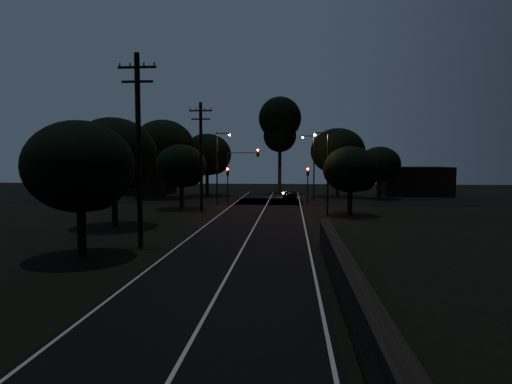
{
  "coord_description": "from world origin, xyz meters",
  "views": [
    {
      "loc": [
        2.71,
        -8.91,
        4.98
      ],
      "look_at": [
        0.0,
        24.0,
        2.5
      ],
      "focal_mm": 30.0,
      "sensor_mm": 36.0,
      "label": 1
    }
  ],
  "objects_px": {
    "utility_pole_mid": "(139,147)",
    "car": "(290,194)",
    "streetlight_a": "(219,163)",
    "streetlight_b": "(312,163)",
    "utility_pole_far": "(201,155)",
    "signal_right": "(308,179)",
    "streetlight_c": "(326,167)",
    "signal_mast": "(242,166)",
    "tall_pine": "(280,124)",
    "signal_left": "(228,179)"
  },
  "relations": [
    {
      "from": "utility_pole_mid",
      "to": "car",
      "type": "bearing_deg",
      "value": 74.61
    },
    {
      "from": "streetlight_a",
      "to": "streetlight_b",
      "type": "relative_size",
      "value": 1.0
    },
    {
      "from": "utility_pole_far",
      "to": "car",
      "type": "bearing_deg",
      "value": 58.64
    },
    {
      "from": "utility_pole_mid",
      "to": "utility_pole_far",
      "type": "xyz_separation_m",
      "value": [
        0.0,
        17.0,
        -0.25
      ]
    },
    {
      "from": "signal_right",
      "to": "streetlight_c",
      "type": "xyz_separation_m",
      "value": [
        1.23,
        -9.99,
        1.51
      ]
    },
    {
      "from": "streetlight_b",
      "to": "signal_right",
      "type": "bearing_deg",
      "value": -100.0
    },
    {
      "from": "signal_right",
      "to": "signal_mast",
      "type": "distance_m",
      "value": 7.66
    },
    {
      "from": "streetlight_a",
      "to": "car",
      "type": "bearing_deg",
      "value": 45.58
    },
    {
      "from": "tall_pine",
      "to": "signal_left",
      "type": "relative_size",
      "value": 3.49
    },
    {
      "from": "tall_pine",
      "to": "streetlight_a",
      "type": "relative_size",
      "value": 1.79
    },
    {
      "from": "streetlight_a",
      "to": "streetlight_c",
      "type": "height_order",
      "value": "streetlight_a"
    },
    {
      "from": "utility_pole_mid",
      "to": "utility_pole_far",
      "type": "distance_m",
      "value": 17.0
    },
    {
      "from": "streetlight_b",
      "to": "streetlight_c",
      "type": "bearing_deg",
      "value": -87.86
    },
    {
      "from": "signal_right",
      "to": "streetlight_b",
      "type": "xyz_separation_m",
      "value": [
        0.71,
        4.01,
        1.8
      ]
    },
    {
      "from": "signal_mast",
      "to": "streetlight_a",
      "type": "distance_m",
      "value": 3.13
    },
    {
      "from": "tall_pine",
      "to": "signal_left",
      "type": "distance_m",
      "value": 17.68
    },
    {
      "from": "utility_pole_mid",
      "to": "tall_pine",
      "type": "xyz_separation_m",
      "value": [
        7.0,
        40.0,
        4.56
      ]
    },
    {
      "from": "utility_pole_far",
      "to": "tall_pine",
      "type": "relative_size",
      "value": 0.73
    },
    {
      "from": "signal_mast",
      "to": "streetlight_a",
      "type": "height_order",
      "value": "streetlight_a"
    },
    {
      "from": "utility_pole_far",
      "to": "streetlight_b",
      "type": "relative_size",
      "value": 1.31
    },
    {
      "from": "signal_right",
      "to": "car",
      "type": "bearing_deg",
      "value": 108.98
    },
    {
      "from": "tall_pine",
      "to": "signal_mast",
      "type": "relative_size",
      "value": 2.29
    },
    {
      "from": "signal_right",
      "to": "utility_pole_far",
      "type": "bearing_deg",
      "value": -143.0
    },
    {
      "from": "tall_pine",
      "to": "streetlight_b",
      "type": "bearing_deg",
      "value": -68.62
    },
    {
      "from": "utility_pole_far",
      "to": "signal_left",
      "type": "xyz_separation_m",
      "value": [
        1.4,
        7.99,
        -2.65
      ]
    },
    {
      "from": "utility_pole_far",
      "to": "signal_left",
      "type": "distance_m",
      "value": 8.53
    },
    {
      "from": "utility_pole_far",
      "to": "streetlight_a",
      "type": "relative_size",
      "value": 1.31
    },
    {
      "from": "utility_pole_mid",
      "to": "signal_left",
      "type": "xyz_separation_m",
      "value": [
        1.4,
        24.99,
        -2.9
      ]
    },
    {
      "from": "utility_pole_far",
      "to": "signal_mast",
      "type": "relative_size",
      "value": 1.68
    },
    {
      "from": "streetlight_a",
      "to": "signal_left",
      "type": "bearing_deg",
      "value": 70.41
    },
    {
      "from": "tall_pine",
      "to": "streetlight_c",
      "type": "relative_size",
      "value": 1.91
    },
    {
      "from": "tall_pine",
      "to": "streetlight_b",
      "type": "relative_size",
      "value": 1.79
    },
    {
      "from": "streetlight_b",
      "to": "signal_mast",
      "type": "bearing_deg",
      "value": -154.01
    },
    {
      "from": "tall_pine",
      "to": "streetlight_c",
      "type": "distance_m",
      "value": 26.15
    },
    {
      "from": "streetlight_b",
      "to": "utility_pole_far",
      "type": "bearing_deg",
      "value": -133.3
    },
    {
      "from": "streetlight_b",
      "to": "streetlight_c",
      "type": "xyz_separation_m",
      "value": [
        0.52,
        -14.0,
        -0.29
      ]
    },
    {
      "from": "signal_mast",
      "to": "car",
      "type": "distance_m",
      "value": 8.94
    },
    {
      "from": "utility_pole_far",
      "to": "signal_right",
      "type": "distance_m",
      "value": 13.53
    },
    {
      "from": "utility_pole_mid",
      "to": "tall_pine",
      "type": "height_order",
      "value": "tall_pine"
    },
    {
      "from": "tall_pine",
      "to": "signal_right",
      "type": "distance_m",
      "value": 17.15
    },
    {
      "from": "utility_pole_far",
      "to": "signal_left",
      "type": "bearing_deg",
      "value": 80.06
    },
    {
      "from": "utility_pole_mid",
      "to": "tall_pine",
      "type": "bearing_deg",
      "value": 80.07
    },
    {
      "from": "tall_pine",
      "to": "car",
      "type": "relative_size",
      "value": 4.14
    },
    {
      "from": "utility_pole_mid",
      "to": "signal_right",
      "type": "bearing_deg",
      "value": 67.01
    },
    {
      "from": "utility_pole_mid",
      "to": "streetlight_b",
      "type": "xyz_separation_m",
      "value": [
        11.31,
        29.0,
        -1.1
      ]
    },
    {
      "from": "utility_pole_far",
      "to": "car",
      "type": "height_order",
      "value": "utility_pole_far"
    },
    {
      "from": "tall_pine",
      "to": "car",
      "type": "xyz_separation_m",
      "value": [
        1.53,
        -9.0,
        -9.71
      ]
    },
    {
      "from": "signal_left",
      "to": "streetlight_b",
      "type": "relative_size",
      "value": 0.51
    },
    {
      "from": "utility_pole_far",
      "to": "tall_pine",
      "type": "bearing_deg",
      "value": 73.07
    },
    {
      "from": "signal_mast",
      "to": "car",
      "type": "bearing_deg",
      "value": 47.81
    }
  ]
}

